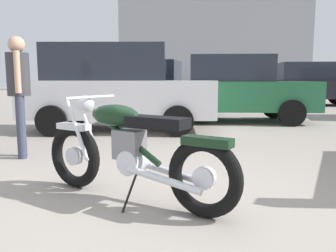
# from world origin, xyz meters

# --- Properties ---
(ground_plane) EXTENTS (80.00, 80.00, 0.00)m
(ground_plane) POSITION_xyz_m (0.00, 0.00, 0.00)
(ground_plane) COLOR gray
(vintage_motorcycle) EXTENTS (1.96, 0.92, 0.94)m
(vintage_motorcycle) POSITION_xyz_m (-0.23, 0.02, 0.45)
(vintage_motorcycle) COLOR black
(vintage_motorcycle) RESTS_ON ground_plane
(bystander) EXTENTS (0.30, 0.41, 1.66)m
(bystander) POSITION_xyz_m (-2.19, 1.44, 1.02)
(bystander) COLOR #383D51
(bystander) RESTS_ON ground_plane
(dark_sedan_left) EXTENTS (4.36, 2.26, 1.67)m
(dark_sedan_left) POSITION_xyz_m (0.70, 6.09, 0.84)
(dark_sedan_left) COLOR black
(dark_sedan_left) RESTS_ON ground_plane
(red_hatchback_near) EXTENTS (4.39, 2.34, 1.67)m
(red_hatchback_near) POSITION_xyz_m (-4.24, 10.65, 0.84)
(red_hatchback_near) COLOR black
(red_hatchback_near) RESTS_ON ground_plane
(white_estate_far) EXTENTS (4.01, 2.04, 1.78)m
(white_estate_far) POSITION_xyz_m (4.22, 12.37, 0.92)
(white_estate_far) COLOR black
(white_estate_far) RESTS_ON ground_plane
(pale_sedan_back) EXTENTS (4.24, 2.00, 1.67)m
(pale_sedan_back) POSITION_xyz_m (-1.87, 7.96, 0.84)
(pale_sedan_back) COLOR black
(pale_sedan_back) RESTS_ON ground_plane
(blue_hatchback_right) EXTENTS (4.10, 2.26, 1.78)m
(blue_hatchback_right) POSITION_xyz_m (-1.67, 4.13, 0.92)
(blue_hatchback_right) COLOR black
(blue_hatchback_right) RESTS_ON ground_plane
(industrial_building) EXTENTS (19.26, 10.93, 23.49)m
(industrial_building) POSITION_xyz_m (-0.64, 35.95, 5.73)
(industrial_building) COLOR #9EA0A8
(industrial_building) RESTS_ON ground_plane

